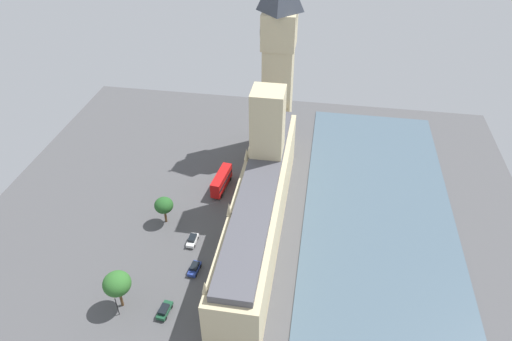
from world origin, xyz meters
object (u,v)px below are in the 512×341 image
at_px(double_decker_bus_far_end, 221,180).
at_px(plane_tree_leading, 164,205).
at_px(car_dark_green_under_trees, 164,310).
at_px(car_blue_trailing, 194,268).
at_px(pedestrian_by_river_gate, 202,316).
at_px(pedestrian_midblock, 212,283).
at_px(plane_tree_near_tower, 117,284).
at_px(pedestrian_corner, 209,282).
at_px(street_lamp_opposite_hall, 116,302).
at_px(car_white_kerbside, 192,240).
at_px(parliament_building, 261,201).
at_px(clock_tower, 278,57).

xyz_separation_m(double_decker_bus_far_end, plane_tree_leading, (10.66, 14.91, 2.60)).
relative_size(double_decker_bus_far_end, car_dark_green_under_trees, 2.36).
height_order(car_blue_trailing, pedestrian_by_river_gate, car_blue_trailing).
distance_m(pedestrian_midblock, plane_tree_near_tower, 19.48).
distance_m(pedestrian_corner, street_lamp_opposite_hall, 19.17).
distance_m(car_white_kerbside, car_dark_green_under_trees, 19.74).
distance_m(parliament_building, pedestrian_corner, 21.68).
xyz_separation_m(car_dark_green_under_trees, pedestrian_by_river_gate, (-7.59, -0.05, -0.18)).
height_order(car_blue_trailing, plane_tree_near_tower, plane_tree_near_tower).
bearing_deg(plane_tree_near_tower, pedestrian_midblock, -154.75).
bearing_deg(pedestrian_corner, double_decker_bus_far_end, -67.69).
bearing_deg(plane_tree_leading, clock_tower, -120.39).
bearing_deg(street_lamp_opposite_hall, car_blue_trailing, -131.79).
xyz_separation_m(clock_tower, car_dark_green_under_trees, (14.20, 63.73, -27.41)).
relative_size(parliament_building, plane_tree_near_tower, 7.28).
bearing_deg(pedestrian_corner, plane_tree_leading, -34.43).
relative_size(car_white_kerbside, pedestrian_by_river_gate, 2.77).
relative_size(car_blue_trailing, plane_tree_leading, 0.60).
relative_size(parliament_building, pedestrian_by_river_gate, 41.93).
relative_size(clock_tower, pedestrian_corner, 31.89).
height_order(parliament_building, double_decker_bus_far_end, parliament_building).
relative_size(car_white_kerbside, plane_tree_leading, 0.60).
relative_size(clock_tower, pedestrian_by_river_gate, 34.89).
distance_m(double_decker_bus_far_end, plane_tree_leading, 18.51).
bearing_deg(clock_tower, parliament_building, 91.53).
height_order(parliament_building, car_blue_trailing, parliament_building).
bearing_deg(street_lamp_opposite_hall, plane_tree_near_tower, -85.13).
height_order(pedestrian_by_river_gate, street_lamp_opposite_hall, street_lamp_opposite_hall).
xyz_separation_m(plane_tree_near_tower, street_lamp_opposite_hall, (-0.19, 2.23, -2.60)).
bearing_deg(plane_tree_near_tower, car_white_kerbside, -115.74).
bearing_deg(car_dark_green_under_trees, car_white_kerbside, 95.41).
relative_size(clock_tower, car_white_kerbside, 12.58).
xyz_separation_m(car_dark_green_under_trees, plane_tree_near_tower, (9.06, -0.43, 5.74)).
height_order(parliament_building, car_white_kerbside, parliament_building).
bearing_deg(parliament_building, plane_tree_near_tower, 47.27).
height_order(clock_tower, car_white_kerbside, clock_tower).
distance_m(parliament_building, car_blue_trailing, 21.09).
xyz_separation_m(car_white_kerbside, street_lamp_opposite_hall, (9.12, 21.53, 3.14)).
bearing_deg(parliament_building, car_white_kerbside, 24.93).
distance_m(double_decker_bus_far_end, pedestrian_corner, 32.60).
xyz_separation_m(pedestrian_midblock, street_lamp_opposite_hall, (16.60, 10.15, 3.32)).
xyz_separation_m(plane_tree_near_tower, plane_tree_leading, (-0.93, -25.22, -1.40)).
bearing_deg(car_dark_green_under_trees, pedestrian_midblock, 53.32).
bearing_deg(car_blue_trailing, pedestrian_midblock, 151.85).
xyz_separation_m(double_decker_bus_far_end, pedestrian_corner, (-4.54, 32.22, -1.86)).
bearing_deg(plane_tree_leading, pedestrian_corner, 131.28).
height_order(car_blue_trailing, pedestrian_midblock, car_blue_trailing).
height_order(parliament_building, plane_tree_leading, parliament_building).
bearing_deg(car_white_kerbside, plane_tree_near_tower, 66.21).
distance_m(car_dark_green_under_trees, pedestrian_by_river_gate, 7.59).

